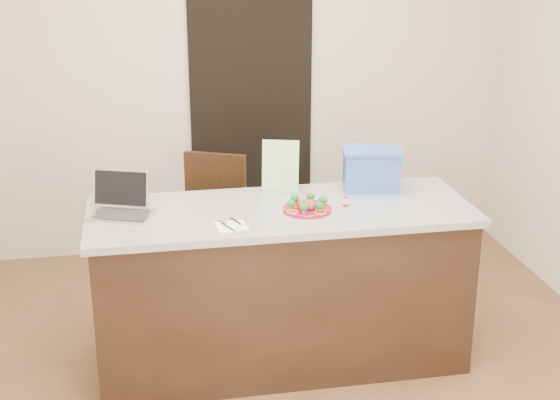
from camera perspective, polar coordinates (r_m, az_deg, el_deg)
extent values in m
plane|color=brown|center=(4.36, 0.70, -13.17)|extent=(4.00, 4.00, 0.00)
plane|color=beige|center=(5.74, -3.17, 9.37)|extent=(4.00, 0.00, 4.00)
plane|color=beige|center=(2.02, 12.12, -10.70)|extent=(4.00, 0.00, 4.00)
cube|color=black|center=(5.80, -2.10, 5.97)|extent=(0.90, 0.02, 2.00)
cube|color=black|center=(4.36, 0.09, -6.54)|extent=(2.00, 0.70, 0.88)
cube|color=beige|center=(4.18, 0.09, -0.87)|extent=(2.06, 0.76, 0.04)
cylinder|color=maroon|center=(4.14, 1.99, -0.69)|extent=(0.26, 0.26, 0.02)
torus|color=maroon|center=(4.13, 2.00, -0.62)|extent=(0.26, 0.26, 0.01)
sphere|color=brown|center=(4.13, 2.00, -0.34)|extent=(0.04, 0.04, 0.04)
sphere|color=brown|center=(4.10, 2.26, -0.48)|extent=(0.04, 0.04, 0.04)
sphere|color=brown|center=(4.12, 2.45, -0.39)|extent=(0.04, 0.04, 0.04)
sphere|color=brown|center=(4.14, 2.43, -0.28)|extent=(0.04, 0.04, 0.04)
sphere|color=brown|center=(4.16, 2.20, -0.20)|extent=(0.04, 0.04, 0.04)
sphere|color=brown|center=(4.16, 1.89, -0.19)|extent=(0.04, 0.04, 0.04)
sphere|color=brown|center=(4.15, 1.62, -0.24)|extent=(0.04, 0.04, 0.04)
sphere|color=brown|center=(4.13, 1.53, -0.35)|extent=(0.04, 0.04, 0.04)
sphere|color=brown|center=(4.11, 1.66, -0.45)|extent=(0.04, 0.04, 0.04)
ellipsoid|color=#15501D|center=(4.18, 1.09, 0.16)|extent=(0.05, 0.05, 0.04)
ellipsoid|color=#15501D|center=(4.10, 0.82, -0.24)|extent=(0.05, 0.05, 0.04)
ellipsoid|color=#15501D|center=(4.04, 1.74, -0.54)|extent=(0.05, 0.05, 0.04)
ellipsoid|color=#15501D|center=(4.07, 2.94, -0.42)|extent=(0.05, 0.05, 0.04)
ellipsoid|color=#15501D|center=(4.15, 3.17, -0.01)|extent=(0.05, 0.05, 0.04)
ellipsoid|color=#15501D|center=(4.20, 2.25, 0.27)|extent=(0.05, 0.05, 0.04)
torus|color=orange|center=(4.20, 1.05, -0.19)|extent=(0.06, 0.06, 0.01)
torus|color=orange|center=(4.07, 0.95, -0.86)|extent=(0.06, 0.06, 0.01)
torus|color=orange|center=(4.06, 2.97, -0.91)|extent=(0.06, 0.06, 0.01)
torus|color=orange|center=(4.20, 3.01, -0.23)|extent=(0.06, 0.06, 0.01)
cube|color=white|center=(3.92, -3.58, -1.94)|extent=(0.16, 0.16, 0.01)
cube|color=silver|center=(3.90, -3.84, -1.98)|extent=(0.06, 0.13, 0.00)
cube|color=silver|center=(3.97, -3.96, -1.62)|extent=(0.05, 0.06, 0.00)
cube|color=white|center=(3.88, -3.07, -2.05)|extent=(0.05, 0.09, 0.01)
cube|color=silver|center=(3.97, -3.25, -1.56)|extent=(0.05, 0.11, 0.00)
cylinder|color=beige|center=(4.18, 4.83, -0.32)|extent=(0.03, 0.03, 0.05)
cylinder|color=beige|center=(4.17, 4.84, 0.06)|extent=(0.02, 0.02, 0.01)
cylinder|color=red|center=(4.16, 4.85, 0.18)|extent=(0.02, 0.02, 0.01)
cylinder|color=red|center=(4.18, 4.83, -0.36)|extent=(0.03, 0.03, 0.02)
cube|color=#ACACB1|center=(4.14, -11.50, -1.07)|extent=(0.37, 0.32, 0.01)
cube|color=#ACACB1|center=(4.21, -11.59, 0.87)|extent=(0.31, 0.16, 0.21)
cube|color=black|center=(4.20, -11.59, 0.85)|extent=(0.28, 0.14, 0.18)
cube|color=#28282B|center=(4.13, -11.50, -1.02)|extent=(0.30, 0.24, 0.00)
cube|color=white|center=(4.40, 0.03, 2.49)|extent=(0.21, 0.10, 0.29)
cube|color=#3255B5|center=(4.49, 6.69, 2.18)|extent=(0.35, 0.27, 0.22)
cube|color=#3255B5|center=(4.45, 6.75, 3.63)|extent=(0.37, 0.30, 0.02)
cube|color=black|center=(5.10, -4.44, -2.55)|extent=(0.55, 0.55, 0.04)
cube|color=black|center=(5.18, -4.75, 0.88)|extent=(0.40, 0.21, 0.48)
cylinder|color=black|center=(5.01, -6.20, -5.81)|extent=(0.04, 0.04, 0.45)
cylinder|color=black|center=(5.04, -2.12, -5.52)|extent=(0.04, 0.04, 0.45)
cylinder|color=black|center=(5.33, -6.51, -4.19)|extent=(0.04, 0.04, 0.45)
cylinder|color=black|center=(5.37, -2.69, -3.93)|extent=(0.04, 0.04, 0.45)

